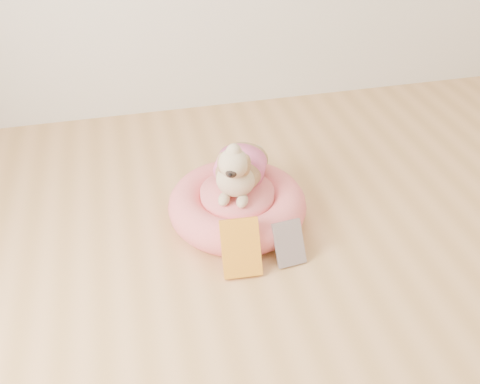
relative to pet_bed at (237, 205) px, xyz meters
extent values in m
cylinder|color=#D95561|center=(0.00, 0.00, -0.03)|extent=(0.43, 0.43, 0.09)
torus|color=#D95561|center=(0.00, 0.00, 0.00)|extent=(0.59, 0.59, 0.15)
cylinder|color=#D95561|center=(0.00, 0.00, 0.04)|extent=(0.31, 0.31, 0.08)
cube|color=yellow|center=(-0.06, -0.30, 0.03)|extent=(0.16, 0.15, 0.21)
cube|color=silver|center=(0.14, -0.29, 0.01)|extent=(0.13, 0.12, 0.16)
camera|label=1|loc=(-0.41, -1.77, 1.41)|focal=40.00mm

